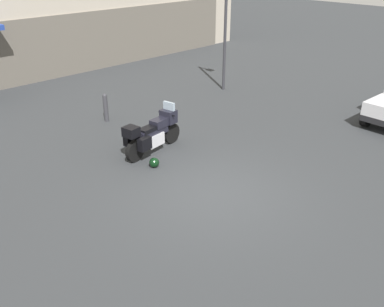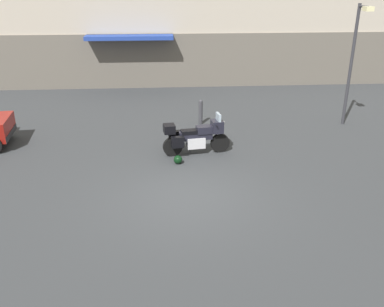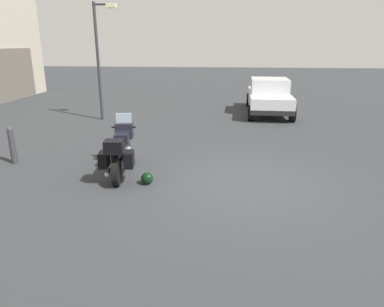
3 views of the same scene
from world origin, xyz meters
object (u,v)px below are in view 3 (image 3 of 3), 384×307
(motorcycle, at_px, (121,149))
(bollard_curbside, at_px, (12,144))
(streetlamp_curbside, at_px, (101,50))
(helmet, at_px, (147,178))
(car_sedan_far, at_px, (269,96))

(motorcycle, bearing_deg, bollard_curbside, 73.39)
(motorcycle, bearing_deg, streetlamp_curbside, 14.14)
(helmet, height_order, bollard_curbside, bollard_curbside)
(motorcycle, distance_m, streetlamp_curbside, 7.04)
(streetlamp_curbside, bearing_deg, helmet, -154.13)
(motorcycle, distance_m, car_sedan_far, 9.43)
(motorcycle, xyz_separation_m, car_sedan_far, (8.31, -4.45, 0.16))
(motorcycle, relative_size, helmet, 8.06)
(motorcycle, distance_m, bollard_curbside, 3.14)
(motorcycle, distance_m, helmet, 1.10)
(motorcycle, height_order, car_sedan_far, car_sedan_far)
(car_sedan_far, bearing_deg, helmet, 159.49)
(motorcycle, height_order, streetlamp_curbside, streetlamp_curbside)
(streetlamp_curbside, bearing_deg, motorcycle, -157.80)
(helmet, height_order, car_sedan_far, car_sedan_far)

